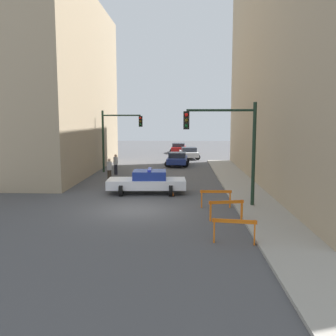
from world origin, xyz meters
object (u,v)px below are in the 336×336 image
(police_car, at_px, (147,182))
(barrier_front, at_px, (234,227))
(pedestrian_corner, at_px, (116,164))
(parked_car_mid, at_px, (189,153))
(traffic_cone, at_px, (171,191))
(barrier_back, at_px, (216,196))
(parked_car_near, at_px, (177,159))
(pedestrian_crossing, at_px, (109,169))
(traffic_light_far, at_px, (116,132))
(traffic_light_near, at_px, (231,138))
(parked_car_far, at_px, (179,148))
(barrier_mid, at_px, (226,207))

(police_car, bearing_deg, barrier_front, -158.88)
(pedestrian_corner, bearing_deg, police_car, 141.23)
(parked_car_mid, xyz_separation_m, traffic_cone, (-1.36, -21.07, -0.36))
(barrier_back, bearing_deg, barrier_front, -88.23)
(police_car, bearing_deg, parked_car_near, -9.40)
(parked_car_near, height_order, traffic_cone, parked_car_near)
(parked_car_near, xyz_separation_m, barrier_back, (2.19, -17.23, -0.06))
(parked_car_near, bearing_deg, pedestrian_crossing, -114.72)
(barrier_front, distance_m, traffic_cone, 8.71)
(pedestrian_crossing, height_order, traffic_cone, pedestrian_crossing)
(police_car, height_order, traffic_cone, police_car)
(traffic_light_far, height_order, traffic_cone, traffic_light_far)
(police_car, relative_size, traffic_cone, 7.28)
(traffic_light_far, xyz_separation_m, barrier_back, (7.32, -12.65, -2.78))
(parked_car_near, bearing_deg, traffic_light_near, -77.70)
(pedestrian_crossing, bearing_deg, parked_car_far, -75.81)
(police_car, distance_m, traffic_cone, 1.72)
(parked_car_far, xyz_separation_m, barrier_mid, (2.47, -33.69, -0.06))
(traffic_light_near, bearing_deg, traffic_light_far, 122.73)
(pedestrian_crossing, relative_size, barrier_front, 1.04)
(traffic_cone, bearing_deg, traffic_light_near, -40.68)
(pedestrian_crossing, xyz_separation_m, barrier_mid, (7.26, -10.36, -0.24))
(parked_car_near, height_order, pedestrian_crossing, pedestrian_crossing)
(pedestrian_corner, distance_m, barrier_back, 13.31)
(barrier_mid, distance_m, barrier_back, 2.43)
(barrier_front, bearing_deg, parked_car_far, 93.71)
(parked_car_near, xyz_separation_m, traffic_cone, (-0.15, -14.46, -0.36))
(traffic_light_near, distance_m, traffic_light_far, 14.86)
(parked_car_mid, relative_size, barrier_mid, 2.83)
(police_car, bearing_deg, pedestrian_corner, 20.63)
(traffic_light_far, xyz_separation_m, pedestrian_corner, (0.19, -1.41, -2.54))
(barrier_front, bearing_deg, parked_car_mid, 92.25)
(pedestrian_crossing, bearing_deg, traffic_light_far, -60.39)
(traffic_light_far, height_order, barrier_front, traffic_light_far)
(parked_car_far, bearing_deg, parked_car_mid, -78.59)
(pedestrian_crossing, bearing_deg, barrier_back, 157.25)
(traffic_cone, bearing_deg, pedestrian_corner, 119.50)
(parked_car_mid, relative_size, parked_car_far, 1.02)
(barrier_mid, bearing_deg, traffic_light_far, 116.67)
(pedestrian_corner, bearing_deg, barrier_front, 141.49)
(traffic_light_far, relative_size, police_car, 1.09)
(parked_car_far, distance_m, barrier_front, 36.91)
(traffic_light_near, xyz_separation_m, parked_car_far, (-2.93, 31.12, -2.86))
(parked_car_far, height_order, barrier_front, parked_car_far)
(pedestrian_crossing, xyz_separation_m, barrier_front, (7.18, -13.50, -0.24))
(parked_car_far, bearing_deg, police_car, -91.34)
(pedestrian_crossing, bearing_deg, parked_car_mid, -84.96)
(pedestrian_corner, relative_size, barrier_mid, 1.05)
(traffic_light_near, bearing_deg, police_car, 143.22)
(traffic_light_far, xyz_separation_m, parked_car_far, (5.11, 18.62, -2.72))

